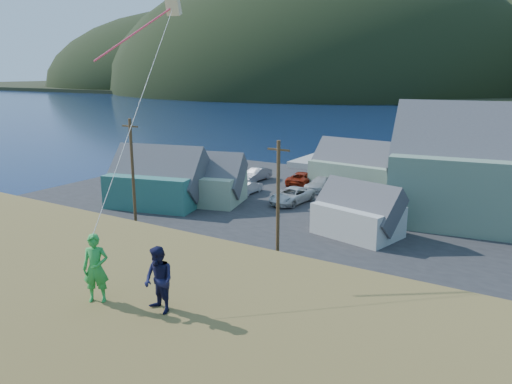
% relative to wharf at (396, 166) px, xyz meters
% --- Properties ---
extents(ground, '(900.00, 900.00, 0.00)m').
position_rel_wharf_xyz_m(ground, '(6.00, -40.00, -0.45)').
color(ground, '#0A1638').
rests_on(ground, ground).
extents(grass_strip, '(110.00, 8.00, 0.10)m').
position_rel_wharf_xyz_m(grass_strip, '(6.00, -42.00, -0.40)').
color(grass_strip, '#4C3D19').
rests_on(grass_strip, ground).
extents(waterfront_lot, '(72.00, 36.00, 0.12)m').
position_rel_wharf_xyz_m(waterfront_lot, '(6.00, -23.00, -0.39)').
color(waterfront_lot, '#28282B').
rests_on(waterfront_lot, ground).
extents(wharf, '(26.00, 14.00, 0.90)m').
position_rel_wharf_xyz_m(wharf, '(0.00, 0.00, 0.00)').
color(wharf, gray).
rests_on(wharf, ground).
extents(shed_teal, '(10.35, 8.36, 7.20)m').
position_rel_wharf_xyz_m(shed_teal, '(-14.70, -30.63, 2.23)').
color(shed_teal, '#2E686C').
rests_on(shed_teal, waterfront_lot).
extents(shed_palegreen_near, '(9.66, 7.30, 6.23)m').
position_rel_wharf_xyz_m(shed_palegreen_near, '(-11.75, -27.63, 1.91)').
color(shed_palegreen_near, gray).
rests_on(shed_palegreen_near, waterfront_lot).
extents(shed_white, '(7.59, 5.90, 5.35)m').
position_rel_wharf_xyz_m(shed_white, '(5.43, -29.37, 1.63)').
color(shed_white, beige).
rests_on(shed_white, waterfront_lot).
extents(shed_palegreen_far, '(10.50, 6.59, 6.74)m').
position_rel_wharf_xyz_m(shed_palegreen_far, '(-0.41, -13.82, 2.13)').
color(shed_palegreen_far, gray).
rests_on(shed_palegreen_far, waterfront_lot).
extents(utility_poles, '(32.80, 0.24, 9.34)m').
position_rel_wharf_xyz_m(utility_poles, '(4.47, -38.50, 4.02)').
color(utility_poles, '#47331E').
rests_on(utility_poles, waterfront_lot).
extents(parked_cars, '(23.50, 13.74, 1.58)m').
position_rel_wharf_xyz_m(parked_cars, '(-2.71, -19.30, 0.43)').
color(parked_cars, black).
rests_on(parked_cars, waterfront_lot).
extents(kite_flyer_green, '(0.80, 0.73, 1.83)m').
position_rel_wharf_xyz_m(kite_flyer_green, '(8.71, -58.21, 7.67)').
color(kite_flyer_green, green).
rests_on(kite_flyer_green, hillside).
extents(kite_flyer_navy, '(0.96, 0.82, 1.70)m').
position_rel_wharf_xyz_m(kite_flyer_navy, '(10.51, -57.81, 7.60)').
color(kite_flyer_navy, '#141537').
rests_on(kite_flyer_navy, hillside).
extents(kite_rig, '(1.54, 3.06, 8.47)m').
position_rel_wharf_xyz_m(kite_rig, '(6.83, -52.93, 14.49)').
color(kite_rig, beige).
rests_on(kite_rig, ground).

